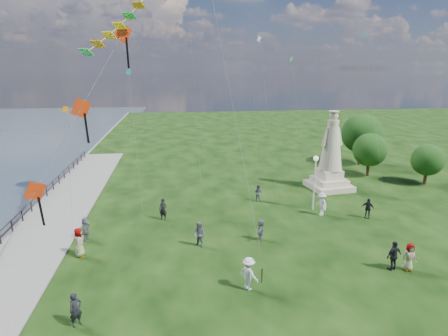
{
  "coord_description": "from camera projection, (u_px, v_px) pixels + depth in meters",
  "views": [
    {
      "loc": [
        -4.15,
        -15.44,
        11.82
      ],
      "look_at": [
        -1.0,
        8.0,
        5.5
      ],
      "focal_mm": 30.0,
      "sensor_mm": 36.0,
      "label": 1
    }
  ],
  "objects": [
    {
      "name": "waterfront",
      "position": [
        12.0,
        252.0,
        25.04
      ],
      "size": [
        200.0,
        200.0,
        1.51
      ],
      "color": "#2D3843",
      "rests_on": "ground"
    },
    {
      "name": "statue",
      "position": [
        331.0,
        160.0,
        37.27
      ],
      "size": [
        4.31,
        4.31,
        7.84
      ],
      "rotation": [
        0.0,
        0.0,
        0.13
      ],
      "color": "#C0AF91",
      "rests_on": "ground"
    },
    {
      "name": "lamppost",
      "position": [
        315.0,
        171.0,
        31.42
      ],
      "size": [
        0.44,
        0.44,
        4.77
      ],
      "color": "silver",
      "rests_on": "ground"
    },
    {
      "name": "tree_row",
      "position": [
        373.0,
        141.0,
        43.92
      ],
      "size": [
        7.84,
        12.93,
        6.41
      ],
      "color": "#382314",
      "rests_on": "ground"
    },
    {
      "name": "person_0",
      "position": [
        76.0,
        310.0,
        17.55
      ],
      "size": [
        0.74,
        0.72,
        1.71
      ],
      "primitive_type": "imported",
      "rotation": [
        0.0,
        0.0,
        0.73
      ],
      "color": "black",
      "rests_on": "ground"
    },
    {
      "name": "person_1",
      "position": [
        199.0,
        235.0,
        25.34
      ],
      "size": [
        1.01,
        0.98,
        1.79
      ],
      "primitive_type": "imported",
      "rotation": [
        0.0,
        0.0,
        -0.72
      ],
      "color": "#595960",
      "rests_on": "ground"
    },
    {
      "name": "person_2",
      "position": [
        249.0,
        274.0,
        20.44
      ],
      "size": [
        1.28,
        1.35,
        1.9
      ],
      "primitive_type": "imported",
      "rotation": [
        0.0,
        0.0,
        2.28
      ],
      "color": "silver",
      "rests_on": "ground"
    },
    {
      "name": "person_3",
      "position": [
        394.0,
        256.0,
        22.43
      ],
      "size": [
        1.21,
        0.86,
        1.87
      ],
      "primitive_type": "imported",
      "rotation": [
        0.0,
        0.0,
        3.44
      ],
      "color": "black",
      "rests_on": "ground"
    },
    {
      "name": "person_4",
      "position": [
        409.0,
        257.0,
        22.41
      ],
      "size": [
        0.87,
        0.56,
        1.74
      ],
      "primitive_type": "imported",
      "rotation": [
        0.0,
        0.0,
        -0.05
      ],
      "color": "#595960",
      "rests_on": "ground"
    },
    {
      "name": "person_5",
      "position": [
        86.0,
        229.0,
        26.41
      ],
      "size": [
        0.75,
        1.61,
        1.71
      ],
      "primitive_type": "imported",
      "rotation": [
        0.0,
        0.0,
        1.61
      ],
      "color": "#595960",
      "rests_on": "ground"
    },
    {
      "name": "person_6",
      "position": [
        163.0,
        209.0,
        29.91
      ],
      "size": [
        0.78,
        0.66,
        1.82
      ],
      "primitive_type": "imported",
      "rotation": [
        0.0,
        0.0,
        -0.4
      ],
      "color": "black",
      "rests_on": "ground"
    },
    {
      "name": "person_7",
      "position": [
        258.0,
        193.0,
        34.24
      ],
      "size": [
        0.91,
        0.82,
        1.59
      ],
      "primitive_type": "imported",
      "rotation": [
        0.0,
        0.0,
        2.57
      ],
      "color": "#595960",
      "rests_on": "ground"
    },
    {
      "name": "person_8",
      "position": [
        321.0,
        204.0,
        30.86
      ],
      "size": [
        0.91,
        1.37,
        1.95
      ],
      "primitive_type": "imported",
      "rotation": [
        0.0,
        0.0,
        -1.35
      ],
      "color": "silver",
      "rests_on": "ground"
    },
    {
      "name": "person_9",
      "position": [
        368.0,
        208.0,
        30.3
      ],
      "size": [
        1.08,
        1.03,
        1.69
      ],
      "primitive_type": "imported",
      "rotation": [
        0.0,
        0.0,
        -0.7
      ],
      "color": "black",
      "rests_on": "ground"
    },
    {
      "name": "person_10",
      "position": [
        79.0,
        242.0,
        24.1
      ],
      "size": [
        0.61,
        0.96,
        1.94
      ],
      "primitive_type": "imported",
      "rotation": [
        0.0,
        0.0,
        1.6
      ],
      "color": "#595960",
      "rests_on": "ground"
    },
    {
      "name": "person_11",
      "position": [
        261.0,
        230.0,
        26.4
      ],
      "size": [
        1.02,
        1.56,
        1.55
      ],
      "primitive_type": "imported",
      "rotation": [
        0.0,
        0.0,
        4.41
      ],
      "color": "#595960",
      "rests_on": "ground"
    },
    {
      "name": "red_kite_train",
      "position": [
        119.0,
        43.0,
        18.54
      ],
      "size": [
        11.36,
        9.35,
        21.05
      ],
      "color": "black",
      "rests_on": "ground"
    },
    {
      "name": "small_kites",
      "position": [
        233.0,
        44.0,
        37.22
      ],
      "size": [
        30.46,
        15.85,
        31.03
      ],
      "color": "teal",
      "rests_on": "ground"
    }
  ]
}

